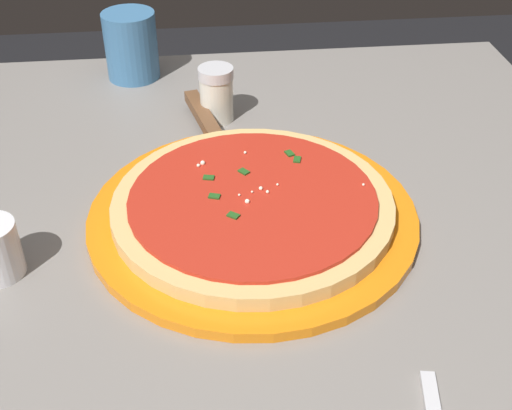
{
  "coord_description": "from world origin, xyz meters",
  "views": [
    {
      "loc": [
        0.51,
        -0.06,
        1.18
      ],
      "look_at": [
        -0.06,
        0.0,
        0.76
      ],
      "focal_mm": 46.91,
      "sensor_mm": 36.0,
      "label": 1
    }
  ],
  "objects_px": {
    "cup_tall_drink": "(131,46)",
    "pizza": "(256,204)",
    "parmesan_shaker": "(216,94)",
    "pizza_server": "(212,133)",
    "serving_plate": "(256,216)"
  },
  "relations": [
    {
      "from": "pizza",
      "to": "cup_tall_drink",
      "type": "bearing_deg",
      "value": -158.75
    },
    {
      "from": "serving_plate",
      "to": "pizza_server",
      "type": "xyz_separation_m",
      "value": [
        -0.16,
        -0.04,
        0.01
      ]
    },
    {
      "from": "pizza_server",
      "to": "parmesan_shaker",
      "type": "relative_size",
      "value": 3.03
    },
    {
      "from": "serving_plate",
      "to": "cup_tall_drink",
      "type": "bearing_deg",
      "value": -158.75
    },
    {
      "from": "serving_plate",
      "to": "pizza",
      "type": "height_order",
      "value": "pizza"
    },
    {
      "from": "cup_tall_drink",
      "to": "parmesan_shaker",
      "type": "distance_m",
      "value": 0.19
    },
    {
      "from": "serving_plate",
      "to": "cup_tall_drink",
      "type": "xyz_separation_m",
      "value": [
        -0.37,
        -0.14,
        0.04
      ]
    },
    {
      "from": "pizza",
      "to": "cup_tall_drink",
      "type": "distance_m",
      "value": 0.4
    },
    {
      "from": "parmesan_shaker",
      "to": "pizza_server",
      "type": "bearing_deg",
      "value": -8.5
    },
    {
      "from": "pizza",
      "to": "parmesan_shaker",
      "type": "xyz_separation_m",
      "value": [
        -0.23,
        -0.03,
        0.02
      ]
    },
    {
      "from": "pizza",
      "to": "cup_tall_drink",
      "type": "relative_size",
      "value": 3.05
    },
    {
      "from": "pizza_server",
      "to": "parmesan_shaker",
      "type": "bearing_deg",
      "value": 171.5
    },
    {
      "from": "serving_plate",
      "to": "parmesan_shaker",
      "type": "xyz_separation_m",
      "value": [
        -0.23,
        -0.03,
        0.03
      ]
    },
    {
      "from": "cup_tall_drink",
      "to": "pizza",
      "type": "bearing_deg",
      "value": 21.25
    },
    {
      "from": "pizza",
      "to": "parmesan_shaker",
      "type": "relative_size",
      "value": 4.04
    }
  ]
}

